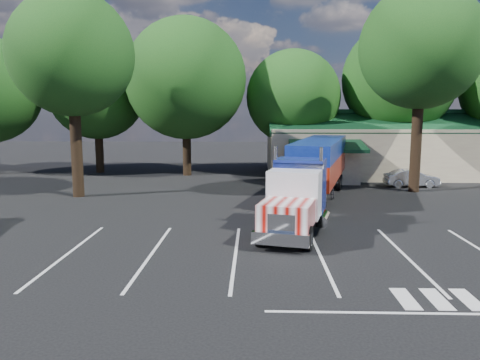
{
  "coord_description": "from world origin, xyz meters",
  "views": [
    {
      "loc": [
        0.7,
        -23.05,
        5.39
      ],
      "look_at": [
        -0.01,
        -0.08,
        2.0
      ],
      "focal_mm": 35.0,
      "sensor_mm": 36.0,
      "label": 1
    }
  ],
  "objects_px": {
    "semi_truck": "(315,168)",
    "bicycle": "(330,189)",
    "silver_sedan": "(412,178)",
    "woman": "(275,202)"
  },
  "relations": [
    {
      "from": "semi_truck",
      "to": "bicycle",
      "type": "relative_size",
      "value": 9.33
    },
    {
      "from": "silver_sedan",
      "to": "bicycle",
      "type": "bearing_deg",
      "value": 122.2
    },
    {
      "from": "semi_truck",
      "to": "woman",
      "type": "relative_size",
      "value": 10.24
    },
    {
      "from": "semi_truck",
      "to": "bicycle",
      "type": "height_order",
      "value": "semi_truck"
    },
    {
      "from": "bicycle",
      "to": "woman",
      "type": "bearing_deg",
      "value": -126.12
    },
    {
      "from": "semi_truck",
      "to": "silver_sedan",
      "type": "relative_size",
      "value": 4.81
    },
    {
      "from": "bicycle",
      "to": "silver_sedan",
      "type": "height_order",
      "value": "silver_sedan"
    },
    {
      "from": "semi_truck",
      "to": "woman",
      "type": "bearing_deg",
      "value": -108.27
    },
    {
      "from": "bicycle",
      "to": "silver_sedan",
      "type": "xyz_separation_m",
      "value": [
        6.5,
        4.36,
        0.11
      ]
    },
    {
      "from": "bicycle",
      "to": "semi_truck",
      "type": "bearing_deg",
      "value": -123.49
    }
  ]
}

